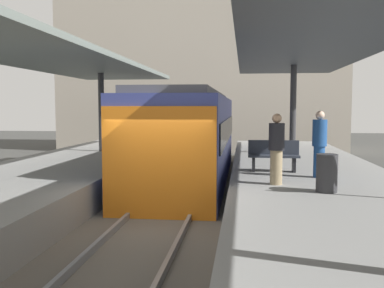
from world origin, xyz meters
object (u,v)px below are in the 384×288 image
commuter_train (189,137)px  platform_bench (274,155)px  passenger_mid_platform (276,148)px  passenger_near_bench (319,143)px  litter_bin (327,173)px

commuter_train → platform_bench: 4.11m
passenger_mid_platform → platform_bench: bearing=87.8°
platform_bench → passenger_mid_platform: (-0.08, -2.13, 0.38)m
platform_bench → passenger_near_bench: 1.50m
platform_bench → passenger_near_bench: bearing=-41.9°
passenger_mid_platform → passenger_near_bench: bearing=45.3°
platform_bench → passenger_near_bench: (1.07, -0.96, 0.41)m
commuter_train → passenger_near_bench: commuter_train is taller
platform_bench → passenger_near_bench: passenger_near_bench is taller
litter_bin → passenger_mid_platform: size_ratio=0.49×
platform_bench → passenger_mid_platform: bearing=-92.2°
platform_bench → commuter_train: bearing=132.2°
passenger_near_bench → litter_bin: bearing=-94.8°
commuter_train → passenger_mid_platform: (2.67, -5.17, 0.12)m
commuter_train → litter_bin: 7.01m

